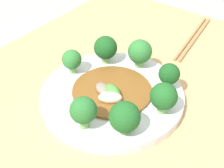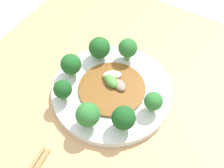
# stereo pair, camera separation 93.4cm
# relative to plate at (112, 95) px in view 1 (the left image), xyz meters

# --- Properties ---
(plate) EXTENTS (0.29, 0.29, 0.02)m
(plate) POSITION_rel_plate_xyz_m (0.00, 0.00, 0.00)
(plate) COLOR silver
(plate) RESTS_ON table
(broccoli_southeast) EXTENTS (0.04, 0.04, 0.06)m
(broccoli_southeast) POSITION_rel_plate_xyz_m (0.08, -0.08, 0.04)
(broccoli_southeast) COLOR #7AAD5B
(broccoli_southeast) RESTS_ON plate
(broccoli_south) EXTENTS (0.05, 0.05, 0.06)m
(broccoli_south) POSITION_rel_plate_xyz_m (0.01, -0.11, 0.05)
(broccoli_south) COLOR #7AAD5B
(broccoli_south) RESTS_ON plate
(broccoli_east) EXTENTS (0.05, 0.05, 0.06)m
(broccoli_east) POSITION_rel_plate_xyz_m (0.11, 0.00, 0.05)
(broccoli_east) COLOR #70A356
(broccoli_east) RESTS_ON plate
(broccoli_southwest) EXTENTS (0.05, 0.05, 0.06)m
(broccoli_southwest) POSITION_rel_plate_xyz_m (-0.07, -0.08, 0.04)
(broccoli_southwest) COLOR #70A356
(broccoli_southwest) RESTS_ON plate
(broccoli_west) EXTENTS (0.05, 0.05, 0.06)m
(broccoli_west) POSITION_rel_plate_xyz_m (-0.10, -0.02, 0.05)
(broccoli_west) COLOR #70A356
(broccoli_west) RESTS_ON plate
(broccoli_northeast) EXTENTS (0.05, 0.05, 0.06)m
(broccoli_northeast) POSITION_rel_plate_xyz_m (0.08, 0.07, 0.05)
(broccoli_northeast) COLOR #89B76B
(broccoli_northeast) RESTS_ON plate
(broccoli_north) EXTENTS (0.04, 0.04, 0.05)m
(broccoli_north) POSITION_rel_plate_xyz_m (0.00, 0.11, 0.04)
(broccoli_north) COLOR #7AAD5B
(broccoli_north) RESTS_ON plate
(stirfry_center) EXTENTS (0.16, 0.16, 0.02)m
(stirfry_center) POSITION_rel_plate_xyz_m (-0.00, -0.00, 0.02)
(stirfry_center) COLOR brown
(stirfry_center) RESTS_ON plate
(chopsticks) EXTENTS (0.24, 0.05, 0.01)m
(chopsticks) POSITION_rel_plate_xyz_m (0.32, -0.03, -0.01)
(chopsticks) COLOR #AD7F4C
(chopsticks) RESTS_ON table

